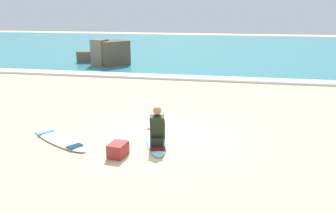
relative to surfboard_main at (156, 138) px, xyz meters
name	(u,v)px	position (x,y,z in m)	size (l,w,h in m)	color
ground_plane	(163,138)	(0.14, 0.19, -0.04)	(80.00, 80.00, 0.00)	beige
sea	(217,48)	(0.14, 21.86, 0.01)	(80.00, 28.00, 0.10)	teal
breaking_foam	(198,78)	(0.14, 8.16, 0.02)	(80.00, 0.90, 0.11)	white
surfboard_main	(156,138)	(0.00, 0.00, 0.00)	(1.17, 2.46, 0.08)	#9ED1E5
surfer_seated	(157,129)	(0.12, -0.37, 0.40)	(0.44, 0.74, 0.95)	black
surfboard_spare_near	(59,140)	(-2.42, -0.58, 0.00)	(2.25, 1.67, 0.08)	white
rock_outcrop_distant	(108,54)	(-5.52, 11.14, 0.65)	(3.54, 2.33, 1.57)	brown
beach_bag	(118,150)	(-0.62, -1.19, 0.12)	(0.36, 0.48, 0.32)	maroon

